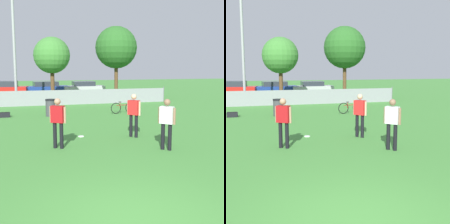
{
  "view_description": "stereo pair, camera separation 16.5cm",
  "coord_description": "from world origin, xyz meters",
  "views": [
    {
      "loc": [
        -1.88,
        -4.94,
        2.78
      ],
      "look_at": [
        1.47,
        6.51,
        1.05
      ],
      "focal_mm": 50.0,
      "sensor_mm": 36.0,
      "label": 1
    },
    {
      "loc": [
        -1.73,
        -4.98,
        2.78
      ],
      "look_at": [
        1.47,
        6.51,
        1.05
      ],
      "focal_mm": 50.0,
      "sensor_mm": 36.0,
      "label": 2
    }
  ],
  "objects": [
    {
      "name": "ground_plane",
      "position": [
        0.0,
        0.0,
        0.0
      ],
      "size": [
        120.0,
        120.0,
        0.0
      ],
      "primitive_type": "plane",
      "color": "#428438"
    },
    {
      "name": "fence_backline",
      "position": [
        0.0,
        18.0,
        0.55
      ],
      "size": [
        18.44,
        0.07,
        1.21
      ],
      "color": "gray",
      "rests_on": "ground_plane"
    },
    {
      "name": "light_pole",
      "position": [
        -2.23,
        19.73,
        5.96
      ],
      "size": [
        0.9,
        0.36,
        10.33
      ],
      "color": "#9E9EA3",
      "rests_on": "ground_plane"
    },
    {
      "name": "tree_near_pole",
      "position": [
        0.61,
        20.67,
        3.68
      ],
      "size": [
        2.91,
        2.91,
        5.16
      ],
      "color": "brown",
      "rests_on": "ground_plane"
    },
    {
      "name": "tree_far_right",
      "position": [
        6.29,
        21.64,
        4.45
      ],
      "size": [
        3.67,
        3.67,
        6.31
      ],
      "color": "brown",
      "rests_on": "ground_plane"
    },
    {
      "name": "player_receiver_white",
      "position": [
        2.76,
        4.39,
        1.02
      ],
      "size": [
        0.47,
        0.48,
        1.73
      ],
      "rotation": [
        0.0,
        0.0,
        -0.81
      ],
      "color": "black",
      "rests_on": "ground_plane"
    },
    {
      "name": "player_thrower_red",
      "position": [
        2.37,
        6.53,
        1.02
      ],
      "size": [
        0.45,
        0.49,
        1.73
      ],
      "rotation": [
        0.0,
        0.0,
        -0.89
      ],
      "color": "black",
      "rests_on": "ground_plane"
    },
    {
      "name": "player_defender_red",
      "position": [
        -0.71,
        5.62,
        1.02
      ],
      "size": [
        0.52,
        0.43,
        1.73
      ],
      "rotation": [
        0.0,
        0.0,
        -0.58
      ],
      "color": "black",
      "rests_on": "ground_plane"
    },
    {
      "name": "frisbee_disc",
      "position": [
        0.37,
        7.17,
        0.01
      ],
      "size": [
        0.25,
        0.25,
        0.03
      ],
      "color": "white",
      "rests_on": "ground_plane"
    },
    {
      "name": "bicycle_sideline",
      "position": [
        4.02,
        12.79,
        0.35
      ],
      "size": [
        1.62,
        0.44,
        0.71
      ],
      "rotation": [
        0.0,
        0.0,
        0.14
      ],
      "color": "black",
      "rests_on": "ground_plane"
    },
    {
      "name": "trash_bin",
      "position": [
        -0.3,
        12.9,
        0.49
      ],
      "size": [
        0.56,
        0.56,
        0.97
      ],
      "color": "#3F3F44",
      "rests_on": "ground_plane"
    },
    {
      "name": "gear_bag_sideline",
      "position": [
        -2.81,
        13.19,
        0.13
      ],
      "size": [
        0.59,
        0.32,
        0.29
      ],
      "color": "black",
      "rests_on": "ground_plane"
    },
    {
      "name": "parked_car_red",
      "position": [
        -3.3,
        26.5,
        0.7
      ],
      "size": [
        4.34,
        2.5,
        1.45
      ],
      "rotation": [
        0.0,
        0.0,
        -0.17
      ],
      "color": "black",
      "rests_on": "ground_plane"
    },
    {
      "name": "parked_car_blue",
      "position": [
        0.54,
        27.12,
        0.67
      ],
      "size": [
        4.71,
        2.29,
        1.33
      ],
      "rotation": [
        0.0,
        0.0,
        0.1
      ],
      "color": "black",
      "rests_on": "ground_plane"
    },
    {
      "name": "parked_car_silver",
      "position": [
        4.39,
        26.98,
        0.65
      ],
      "size": [
        4.27,
        1.88,
        1.3
      ],
      "rotation": [
        0.0,
        0.0,
        0.02
      ],
      "color": "black",
      "rests_on": "ground_plane"
    }
  ]
}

